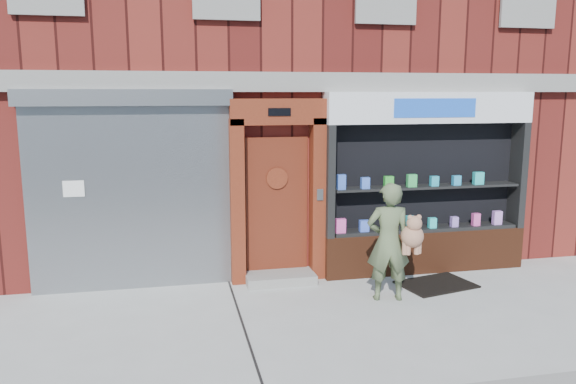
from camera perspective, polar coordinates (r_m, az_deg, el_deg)
name	(u,v)px	position (r m, az deg, el deg)	size (l,w,h in m)	color
ground	(360,320)	(7.73, 7.33, -12.79)	(80.00, 80.00, 0.00)	#9E9E99
building	(275,47)	(12.96, -1.32, 14.55)	(12.00, 8.16, 8.00)	#4D1411
shutter_bay	(130,179)	(8.74, -15.77, 1.33)	(3.10, 0.30, 3.04)	gray
red_door_bay	(278,191)	(8.86, -1.04, 0.11)	(1.52, 0.58, 2.90)	#5C1F0F
pharmacy_bay	(425,191)	(9.62, 13.78, 0.10)	(3.50, 0.41, 3.00)	#522513
woman	(391,241)	(8.25, 10.41, -4.92)	(0.84, 0.52, 1.74)	#536240
doormat	(436,284)	(9.25, 14.82, -9.05)	(1.11, 0.78, 0.03)	black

